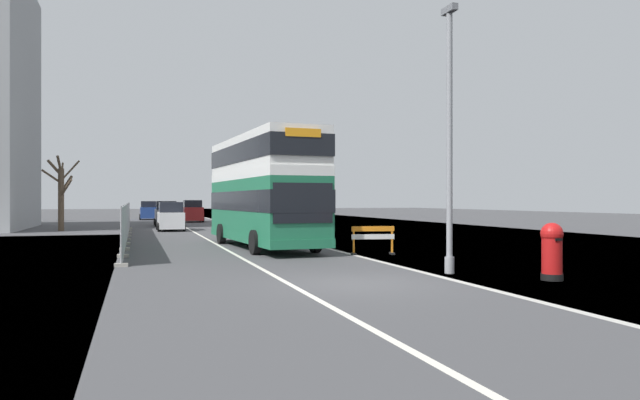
# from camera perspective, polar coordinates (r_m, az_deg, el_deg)

# --- Properties ---
(ground) EXTENTS (140.00, 280.00, 0.10)m
(ground) POSITION_cam_1_polar(r_m,az_deg,el_deg) (16.35, 5.14, -7.91)
(ground) COLOR #424244
(double_decker_bus) EXTENTS (3.43, 11.41, 5.10)m
(double_decker_bus) POSITION_cam_1_polar(r_m,az_deg,el_deg) (28.01, -5.43, 1.05)
(double_decker_bus) COLOR #1E6B47
(double_decker_bus) RESTS_ON ground
(lamppost_foreground) EXTENTS (0.29, 0.70, 8.00)m
(lamppost_foreground) POSITION_cam_1_polar(r_m,az_deg,el_deg) (18.49, 12.14, 4.87)
(lamppost_foreground) COLOR gray
(lamppost_foreground) RESTS_ON ground
(red_pillar_postbox) EXTENTS (0.61, 0.61, 1.58)m
(red_pillar_postbox) POSITION_cam_1_polar(r_m,az_deg,el_deg) (17.74, 21.08, -4.32)
(red_pillar_postbox) COLOR black
(red_pillar_postbox) RESTS_ON ground
(roadworks_barrier) EXTENTS (1.76, 0.70, 1.14)m
(roadworks_barrier) POSITION_cam_1_polar(r_m,az_deg,el_deg) (24.35, 5.03, -3.47)
(roadworks_barrier) COLOR orange
(roadworks_barrier) RESTS_ON ground
(construction_site_fence) EXTENTS (0.44, 27.40, 2.01)m
(construction_site_fence) POSITION_cam_1_polar(r_m,az_deg,el_deg) (34.45, -17.81, -2.06)
(construction_site_fence) COLOR #A8AAAD
(construction_site_fence) RESTS_ON ground
(car_oncoming_near) EXTENTS (1.91, 4.41, 2.05)m
(car_oncoming_near) POSITION_cam_1_polar(r_m,az_deg,el_deg) (44.65, -13.95, -1.59)
(car_oncoming_near) COLOR silver
(car_oncoming_near) RESTS_ON ground
(car_receding_mid) EXTENTS (1.93, 4.36, 2.11)m
(car_receding_mid) POSITION_cam_1_polar(r_m,az_deg,el_deg) (52.97, -14.37, -1.30)
(car_receding_mid) COLOR slate
(car_receding_mid) RESTS_ON ground
(car_receding_far) EXTENTS (2.05, 3.86, 2.18)m
(car_receding_far) POSITION_cam_1_polar(r_m,az_deg,el_deg) (61.54, -11.97, -1.09)
(car_receding_far) COLOR maroon
(car_receding_far) RESTS_ON ground
(car_far_side) EXTENTS (2.07, 4.27, 2.07)m
(car_far_side) POSITION_cam_1_polar(r_m,az_deg,el_deg) (70.08, -15.88, -1.00)
(car_far_side) COLOR navy
(car_far_side) RESTS_ON ground
(bare_tree_far_verge_near) EXTENTS (2.51, 2.96, 5.32)m
(bare_tree_far_verge_near) POSITION_cam_1_polar(r_m,az_deg,el_deg) (46.50, -23.28, 0.65)
(bare_tree_far_verge_near) COLOR #4C3D2D
(bare_tree_far_verge_near) RESTS_ON ground
(bare_tree_far_verge_mid) EXTENTS (2.39, 2.54, 5.45)m
(bare_tree_far_verge_mid) POSITION_cam_1_polar(r_m,az_deg,el_deg) (68.35, -25.84, 0.35)
(bare_tree_far_verge_mid) COLOR #4C3D2D
(bare_tree_far_verge_mid) RESTS_ON ground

